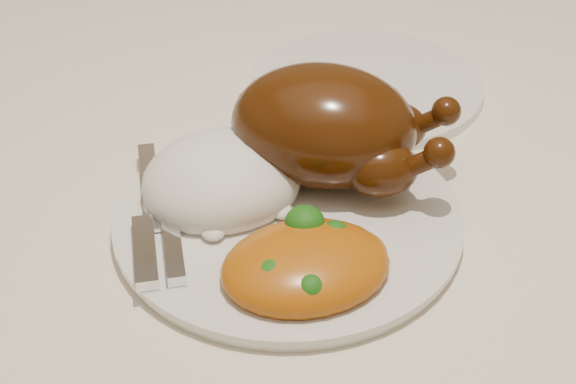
{
  "coord_description": "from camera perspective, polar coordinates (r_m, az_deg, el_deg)",
  "views": [
    {
      "loc": [
        0.09,
        -0.64,
        1.16
      ],
      "look_at": [
        0.14,
        -0.16,
        0.8
      ],
      "focal_mm": 50.0,
      "sensor_mm": 36.0,
      "label": 1
    }
  ],
  "objects": [
    {
      "name": "dining_table",
      "position": [
        0.82,
        -10.83,
        -1.59
      ],
      "size": [
        1.6,
        0.9,
        0.76
      ],
      "color": "brown",
      "rests_on": "floor"
    },
    {
      "name": "rice_mound",
      "position": [
        0.63,
        -4.7,
        0.84
      ],
      "size": [
        0.16,
        0.15,
        0.07
      ],
      "rotation": [
        0.0,
        0.0,
        0.37
      ],
      "color": "white",
      "rests_on": "dinner_plate"
    },
    {
      "name": "mac_and_cheese",
      "position": [
        0.56,
        1.44,
        -5.11
      ],
      "size": [
        0.14,
        0.11,
        0.05
      ],
      "rotation": [
        0.0,
        0.0,
        0.19
      ],
      "color": "#BC640C",
      "rests_on": "dinner_plate"
    },
    {
      "name": "dinner_plate",
      "position": [
        0.62,
        0.0,
        -1.89
      ],
      "size": [
        0.27,
        0.27,
        0.01
      ],
      "primitive_type": "cylinder",
      "rotation": [
        0.0,
        0.0,
        0.0
      ],
      "color": "silver",
      "rests_on": "tablecloth"
    },
    {
      "name": "cutlery",
      "position": [
        0.61,
        -9.16,
        -2.43
      ],
      "size": [
        0.04,
        0.18,
        0.01
      ],
      "rotation": [
        0.0,
        0.0,
        0.09
      ],
      "color": "silver",
      "rests_on": "dinner_plate"
    },
    {
      "name": "side_plate",
      "position": [
        0.8,
        5.55,
        7.59
      ],
      "size": [
        0.28,
        0.28,
        0.01
      ],
      "primitive_type": "cylinder",
      "rotation": [
        0.0,
        0.0,
        0.25
      ],
      "color": "silver",
      "rests_on": "tablecloth"
    },
    {
      "name": "tablecloth",
      "position": [
        0.77,
        -11.44,
        2.67
      ],
      "size": [
        1.73,
        1.03,
        0.18
      ],
      "color": "silver",
      "rests_on": "dining_table"
    },
    {
      "name": "roast_chicken",
      "position": [
        0.64,
        2.92,
        4.66
      ],
      "size": [
        0.2,
        0.16,
        0.1
      ],
      "rotation": [
        0.0,
        0.0,
        -0.34
      ],
      "color": "#421F07",
      "rests_on": "dinner_plate"
    }
  ]
}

